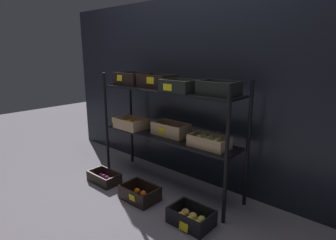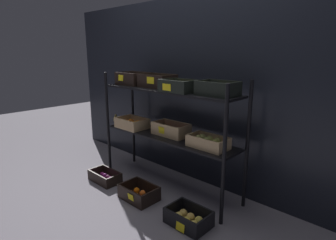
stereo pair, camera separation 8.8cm
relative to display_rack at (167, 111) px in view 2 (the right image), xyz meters
name	(u,v)px [view 2 (the right image)]	position (x,y,z in m)	size (l,w,h in m)	color
ground_plane	(168,185)	(0.01, 0.00, -0.80)	(10.00, 10.00, 0.00)	slate
storefront_wall	(193,91)	(0.01, 0.38, 0.15)	(3.93, 0.12, 1.90)	black
display_rack	(167,111)	(0.00, 0.00, 0.00)	(1.64, 0.40, 1.14)	black
crate_ground_plum	(105,177)	(-0.56, -0.39, -0.76)	(0.35, 0.21, 0.11)	black
crate_ground_tangerine	(139,194)	(0.00, -0.39, -0.75)	(0.34, 0.26, 0.14)	black
crate_ground_apple_gold	(188,219)	(0.59, -0.38, -0.75)	(0.35, 0.25, 0.13)	black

